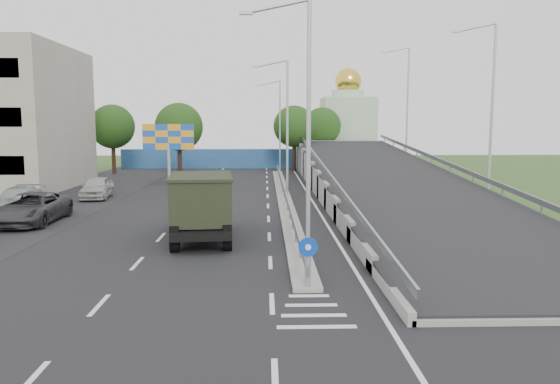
{
  "coord_description": "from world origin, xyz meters",
  "views": [
    {
      "loc": [
        -1.41,
        -15.3,
        5.57
      ],
      "look_at": [
        -0.66,
        11.34,
        2.2
      ],
      "focal_mm": 35.0,
      "sensor_mm": 36.0,
      "label": 1
    }
  ],
  "objects_px": {
    "church": "(347,125)",
    "sign_bollard": "(308,262)",
    "lamp_post_near": "(304,117)",
    "parked_car_c": "(31,208)",
    "lamp_post_mid": "(285,120)",
    "parked_car_d": "(18,200)",
    "lamp_post_far": "(278,121)",
    "dump_truck": "(201,202)",
    "parked_car_e": "(97,188)",
    "billboard": "(168,141)"
  },
  "relations": [
    {
      "from": "parked_car_c",
      "to": "sign_bollard",
      "type": "bearing_deg",
      "value": -42.35
    },
    {
      "from": "sign_bollard",
      "to": "church",
      "type": "xyz_separation_m",
      "value": [
        10.0,
        57.83,
        4.28
      ]
    },
    {
      "from": "parked_car_c",
      "to": "lamp_post_near",
      "type": "bearing_deg",
      "value": -32.54
    },
    {
      "from": "lamp_post_mid",
      "to": "parked_car_d",
      "type": "height_order",
      "value": "lamp_post_mid"
    },
    {
      "from": "sign_bollard",
      "to": "lamp_post_mid",
      "type": "height_order",
      "value": "lamp_post_mid"
    },
    {
      "from": "parked_car_d",
      "to": "church",
      "type": "bearing_deg",
      "value": 51.38
    },
    {
      "from": "billboard",
      "to": "parked_car_e",
      "type": "height_order",
      "value": "billboard"
    },
    {
      "from": "parked_car_c",
      "to": "lamp_post_mid",
      "type": "bearing_deg",
      "value": 36.36
    },
    {
      "from": "dump_truck",
      "to": "parked_car_d",
      "type": "xyz_separation_m",
      "value": [
        -12.49,
        8.2,
        -0.99
      ]
    },
    {
      "from": "church",
      "to": "billboard",
      "type": "xyz_separation_m",
      "value": [
        -19.0,
        -32.0,
        -1.12
      ]
    },
    {
      "from": "church",
      "to": "dump_truck",
      "type": "height_order",
      "value": "church"
    },
    {
      "from": "lamp_post_mid",
      "to": "dump_truck",
      "type": "relative_size",
      "value": 1.35
    },
    {
      "from": "lamp_post_near",
      "to": "sign_bollard",
      "type": "bearing_deg",
      "value": -91.64
    },
    {
      "from": "parked_car_c",
      "to": "lamp_post_far",
      "type": "bearing_deg",
      "value": 64.3
    },
    {
      "from": "church",
      "to": "parked_car_c",
      "type": "relative_size",
      "value": 2.25
    },
    {
      "from": "lamp_post_mid",
      "to": "parked_car_c",
      "type": "bearing_deg",
      "value": -143.13
    },
    {
      "from": "sign_bollard",
      "to": "dump_truck",
      "type": "height_order",
      "value": "dump_truck"
    },
    {
      "from": "dump_truck",
      "to": "lamp_post_near",
      "type": "bearing_deg",
      "value": -52.62
    },
    {
      "from": "lamp_post_near",
      "to": "dump_truck",
      "type": "bearing_deg",
      "value": 133.11
    },
    {
      "from": "parked_car_e",
      "to": "church",
      "type": "bearing_deg",
      "value": 49.78
    },
    {
      "from": "sign_bollard",
      "to": "parked_car_d",
      "type": "bearing_deg",
      "value": 135.06
    },
    {
      "from": "church",
      "to": "parked_car_e",
      "type": "xyz_separation_m",
      "value": [
        -23.87,
        -34.77,
        -4.49
      ]
    },
    {
      "from": "parked_car_d",
      "to": "dump_truck",
      "type": "bearing_deg",
      "value": -38.51
    },
    {
      "from": "sign_bollard",
      "to": "dump_truck",
      "type": "relative_size",
      "value": 0.22
    },
    {
      "from": "parked_car_d",
      "to": "parked_car_e",
      "type": "xyz_separation_m",
      "value": [
        3.1,
        6.12,
        0.05
      ]
    },
    {
      "from": "billboard",
      "to": "sign_bollard",
      "type": "bearing_deg",
      "value": -70.79
    },
    {
      "from": "dump_truck",
      "to": "parked_car_d",
      "type": "bearing_deg",
      "value": 140.96
    },
    {
      "from": "sign_bollard",
      "to": "church",
      "type": "distance_m",
      "value": 58.84
    },
    {
      "from": "parked_car_c",
      "to": "parked_car_e",
      "type": "bearing_deg",
      "value": 86.34
    },
    {
      "from": "lamp_post_mid",
      "to": "sign_bollard",
      "type": "bearing_deg",
      "value": -90.26
    },
    {
      "from": "billboard",
      "to": "parked_car_c",
      "type": "xyz_separation_m",
      "value": [
        -5.43,
        -12.9,
        -3.33
      ]
    },
    {
      "from": "lamp_post_near",
      "to": "church",
      "type": "xyz_separation_m",
      "value": [
        9.89,
        54.0,
        -0.5
      ]
    },
    {
      "from": "lamp_post_mid",
      "to": "dump_truck",
      "type": "height_order",
      "value": "lamp_post_mid"
    },
    {
      "from": "sign_bollard",
      "to": "billboard",
      "type": "relative_size",
      "value": 0.3
    },
    {
      "from": "lamp_post_mid",
      "to": "church",
      "type": "distance_m",
      "value": 35.41
    },
    {
      "from": "sign_bollard",
      "to": "lamp_post_near",
      "type": "distance_m",
      "value": 6.12
    },
    {
      "from": "parked_car_c",
      "to": "parked_car_e",
      "type": "distance_m",
      "value": 10.14
    },
    {
      "from": "lamp_post_near",
      "to": "parked_car_c",
      "type": "height_order",
      "value": "lamp_post_near"
    },
    {
      "from": "church",
      "to": "dump_truck",
      "type": "distance_m",
      "value": 51.31
    },
    {
      "from": "billboard",
      "to": "parked_car_c",
      "type": "bearing_deg",
      "value": -112.82
    },
    {
      "from": "lamp_post_mid",
      "to": "church",
      "type": "height_order",
      "value": "church"
    },
    {
      "from": "sign_bollard",
      "to": "parked_car_c",
      "type": "relative_size",
      "value": 0.27
    },
    {
      "from": "parked_car_c",
      "to": "parked_car_d",
      "type": "distance_m",
      "value": 4.75
    },
    {
      "from": "lamp_post_far",
      "to": "parked_car_e",
      "type": "distance_m",
      "value": 25.53
    },
    {
      "from": "parked_car_c",
      "to": "parked_car_e",
      "type": "height_order",
      "value": "parked_car_c"
    },
    {
      "from": "church",
      "to": "sign_bollard",
      "type": "bearing_deg",
      "value": -99.81
    },
    {
      "from": "sign_bollard",
      "to": "parked_car_e",
      "type": "bearing_deg",
      "value": 121.03
    },
    {
      "from": "lamp_post_far",
      "to": "dump_truck",
      "type": "height_order",
      "value": "lamp_post_far"
    },
    {
      "from": "parked_car_d",
      "to": "lamp_post_far",
      "type": "bearing_deg",
      "value": 52.37
    },
    {
      "from": "lamp_post_mid",
      "to": "lamp_post_far",
      "type": "height_order",
      "value": "same"
    }
  ]
}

